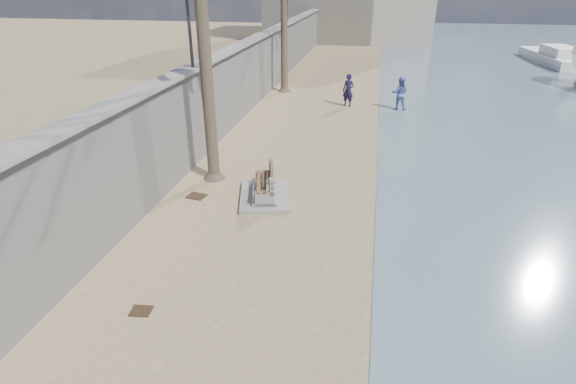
{
  "coord_description": "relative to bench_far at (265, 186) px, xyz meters",
  "views": [
    {
      "loc": [
        1.67,
        -4.14,
        6.65
      ],
      "look_at": [
        -0.5,
        7.0,
        1.2
      ],
      "focal_mm": 28.0,
      "sensor_mm": 36.0,
      "label": 1
    }
  ],
  "objects": [
    {
      "name": "seawall",
      "position": [
        -3.55,
        11.13,
        1.32
      ],
      "size": [
        0.45,
        70.0,
        3.5
      ],
      "primitive_type": "cube",
      "color": "gray",
      "rests_on": "ground_plane"
    },
    {
      "name": "wall_cap",
      "position": [
        -3.55,
        11.13,
        3.12
      ],
      "size": [
        0.8,
        70.0,
        0.12
      ],
      "primitive_type": "cube",
      "color": "gray",
      "rests_on": "seawall"
    },
    {
      "name": "bench_far",
      "position": [
        0.0,
        0.0,
        0.0
      ],
      "size": [
        2.11,
        2.65,
        0.98
      ],
      "color": "gray",
      "rests_on": "ground_plane"
    },
    {
      "name": "person_a",
      "position": [
        1.84,
        12.27,
        0.61
      ],
      "size": [
        0.88,
        0.74,
        2.07
      ],
      "primitive_type": "imported",
      "rotation": [
        0.0,
        0.0,
        -0.36
      ],
      "color": "#171234",
      "rests_on": "ground_plane"
    },
    {
      "name": "person_b",
      "position": [
        4.65,
        12.15,
        0.56
      ],
      "size": [
        0.98,
        0.78,
        1.97
      ],
      "primitive_type": "imported",
      "rotation": [
        0.0,
        0.0,
        3.1
      ],
      "color": "#525EAA",
      "rests_on": "ground_plane"
    },
    {
      "name": "yacht_far",
      "position": [
        17.88,
        29.79,
        -0.08
      ],
      "size": [
        3.33,
        9.1,
        1.5
      ],
      "primitive_type": null,
      "rotation": [
        0.0,
        0.0,
        1.67
      ],
      "color": "silver",
      "rests_on": "bay_water"
    },
    {
      "name": "debris_c",
      "position": [
        -2.27,
        -0.35,
        -0.41
      ],
      "size": [
        0.69,
        0.59,
        0.03
      ],
      "primitive_type": "cube",
      "rotation": [
        0.0,
        0.0,
        2.95
      ],
      "color": "#382616",
      "rests_on": "ground_plane"
    },
    {
      "name": "debris_d",
      "position": [
        -1.35,
        -6.0,
        -0.41
      ],
      "size": [
        0.49,
        0.41,
        0.03
      ],
      "primitive_type": "cube",
      "rotation": [
        0.0,
        0.0,
        0.11
      ],
      "color": "#382616",
      "rests_on": "ground_plane"
    }
  ]
}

